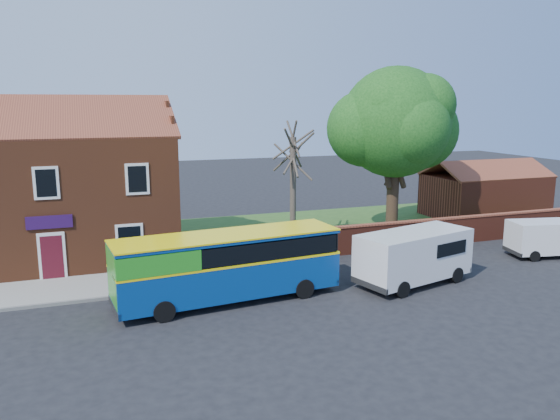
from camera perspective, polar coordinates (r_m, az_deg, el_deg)
name	(u,v)px	position (r m, az deg, el deg)	size (l,w,h in m)	color
ground	(242,320)	(21.31, -4.02, -11.37)	(120.00, 120.00, 0.00)	black
pavement	(52,291)	(26.10, -22.71, -7.82)	(18.00, 3.50, 0.12)	gray
kerb	(50,304)	(24.45, -22.91, -9.08)	(18.00, 0.15, 0.14)	slate
grass_strip	(375,225)	(37.69, 9.86, -1.51)	(26.00, 12.00, 0.04)	#426B28
shop_building	(52,195)	(30.92, -22.69, 1.44)	(12.30, 8.13, 10.50)	brown
boundary_wall	(426,233)	(32.56, 15.06, -2.29)	(22.00, 0.38, 1.60)	maroon
outbuilding	(484,194)	(42.49, 20.58, 1.54)	(8.20, 5.06, 4.17)	maroon
bus	(221,264)	(22.68, -6.16, -5.63)	(9.58, 3.33, 2.86)	navy
van_near	(414,255)	(25.62, 13.82, -4.56)	(5.92, 3.54, 2.43)	silver
van_far	(551,237)	(32.80, 26.45, -2.51)	(4.67, 2.59, 1.94)	silver
large_tree	(395,126)	(34.51, 11.92, 8.61)	(8.50, 6.72, 10.36)	black
bare_tree	(293,184)	(31.90, 1.37, 2.73)	(2.56, 3.05, 6.82)	#4C4238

